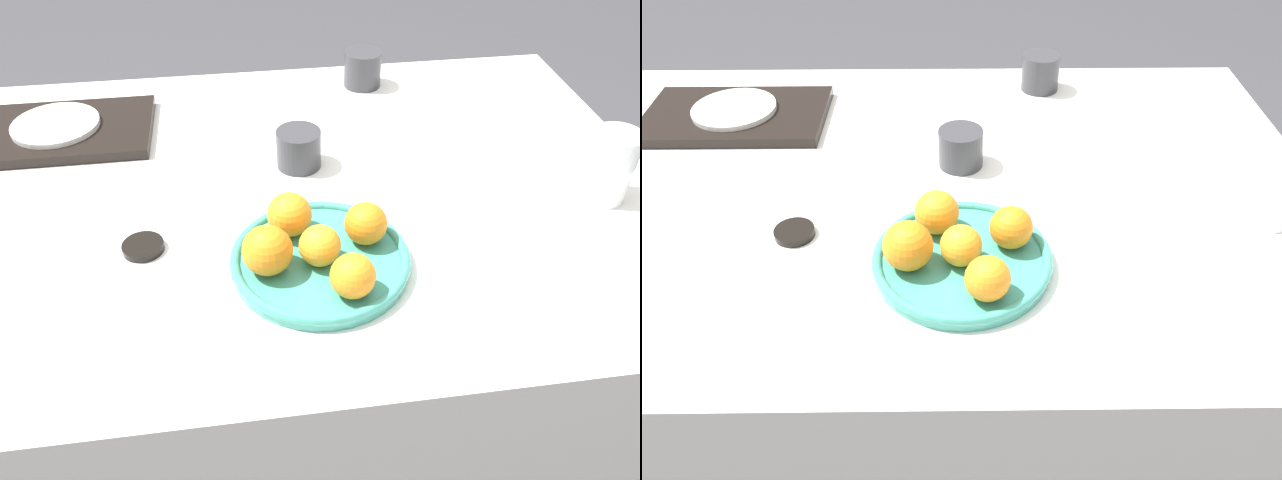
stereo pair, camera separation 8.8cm
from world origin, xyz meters
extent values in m
plane|color=#38383D|center=(0.00, 0.00, 0.00)|extent=(12.00, 12.00, 0.00)
cube|color=white|center=(0.00, 0.00, 0.35)|extent=(1.57, 0.91, 0.70)
cylinder|color=teal|center=(0.17, -0.21, 0.71)|extent=(0.26, 0.26, 0.02)
torus|color=teal|center=(0.17, -0.21, 0.72)|extent=(0.26, 0.26, 0.02)
sphere|color=orange|center=(0.17, -0.22, 0.75)|extent=(0.06, 0.06, 0.06)
sphere|color=orange|center=(0.13, -0.14, 0.75)|extent=(0.07, 0.07, 0.07)
sphere|color=orange|center=(0.24, -0.18, 0.75)|extent=(0.06, 0.06, 0.06)
sphere|color=orange|center=(0.09, -0.22, 0.75)|extent=(0.07, 0.07, 0.07)
sphere|color=orange|center=(0.20, -0.29, 0.75)|extent=(0.06, 0.06, 0.06)
cylinder|color=silver|center=(0.66, -0.10, 0.76)|extent=(0.08, 0.08, 0.12)
cube|color=black|center=(-0.27, 0.23, 0.71)|extent=(0.35, 0.22, 0.02)
cylinder|color=silver|center=(-0.27, 0.23, 0.73)|extent=(0.16, 0.16, 0.01)
cylinder|color=#333338|center=(0.17, 0.06, 0.74)|extent=(0.08, 0.08, 0.07)
cylinder|color=#333338|center=(0.34, 0.36, 0.74)|extent=(0.08, 0.08, 0.08)
cylinder|color=black|center=(-0.09, -0.14, 0.71)|extent=(0.06, 0.06, 0.01)
camera|label=1|loc=(0.07, -0.88, 1.32)|focal=35.00mm
camera|label=2|loc=(0.16, -0.88, 1.32)|focal=35.00mm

